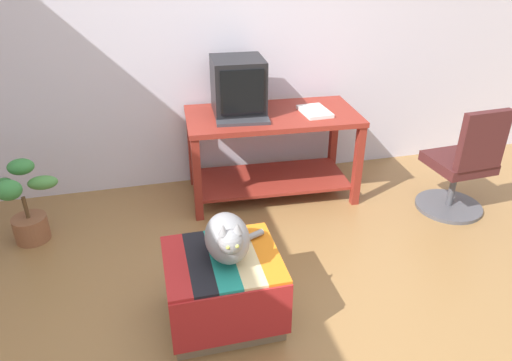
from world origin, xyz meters
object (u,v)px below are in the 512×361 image
at_px(ottoman_with_blanket, 223,288).
at_px(office_chair, 462,168).
at_px(book, 315,111).
at_px(cat, 228,238).
at_px(keyboard, 243,121).
at_px(tv_monitor, 238,87).
at_px(potted_plant, 25,205).
at_px(desk, 272,140).

height_order(ottoman_with_blanket, office_chair, office_chair).
relative_size(book, cat, 0.78).
relative_size(keyboard, ottoman_with_blanket, 0.64).
xyz_separation_m(ottoman_with_blanket, cat, (0.03, 0.00, 0.34)).
bearing_deg(tv_monitor, book, -11.80).
xyz_separation_m(book, ottoman_with_blanket, (-0.98, -1.29, -0.52)).
relative_size(potted_plant, office_chair, 0.68).
bearing_deg(cat, tv_monitor, 77.62).
relative_size(desk, ottoman_with_blanket, 2.21).
xyz_separation_m(desk, tv_monitor, (-0.25, 0.09, 0.44)).
bearing_deg(book, desk, 165.32).
bearing_deg(ottoman_with_blanket, book, 52.59).
bearing_deg(desk, office_chair, -22.38).
relative_size(desk, office_chair, 1.56).
distance_m(keyboard, cat, 1.28).
bearing_deg(office_chair, book, -32.99).
height_order(tv_monitor, potted_plant, tv_monitor).
height_order(keyboard, ottoman_with_blanket, keyboard).
xyz_separation_m(cat, potted_plant, (-1.25, 1.10, -0.27)).
bearing_deg(office_chair, ottoman_with_blanket, 16.19).
bearing_deg(cat, ottoman_with_blanket, -177.64).
xyz_separation_m(ottoman_with_blanket, potted_plant, (-1.21, 1.10, 0.07)).
bearing_deg(keyboard, office_chair, -10.59).
height_order(tv_monitor, book, tv_monitor).
distance_m(desk, book, 0.41).
bearing_deg(cat, book, 55.49).
height_order(tv_monitor, ottoman_with_blanket, tv_monitor).
xyz_separation_m(tv_monitor, keyboard, (-0.01, -0.22, -0.20)).
height_order(tv_monitor, cat, tv_monitor).
bearing_deg(office_chair, cat, 16.50).
height_order(book, cat, book).
height_order(desk, potted_plant, desk).
bearing_deg(cat, keyboard, 75.73).
distance_m(tv_monitor, cat, 1.53).
relative_size(desk, keyboard, 3.47).
xyz_separation_m(keyboard, office_chair, (1.61, -0.50, -0.34)).
xyz_separation_m(tv_monitor, office_chair, (1.59, -0.73, -0.54)).
relative_size(desk, tv_monitor, 3.23).
bearing_deg(ottoman_with_blanket, cat, 0.43).
distance_m(desk, office_chair, 1.49).
relative_size(book, office_chair, 0.33).
relative_size(tv_monitor, cat, 1.13).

